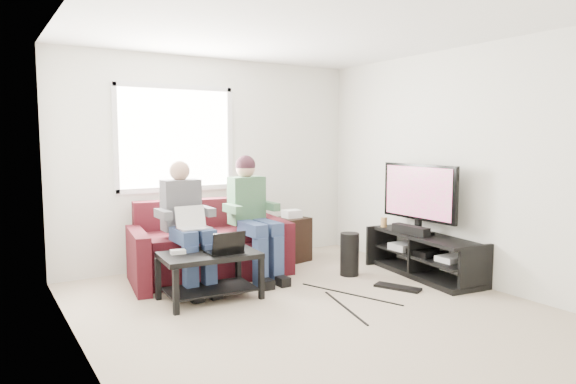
{
  "coord_description": "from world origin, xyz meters",
  "views": [
    {
      "loc": [
        -2.65,
        -3.83,
        1.6
      ],
      "look_at": [
        0.1,
        0.6,
        1.05
      ],
      "focal_mm": 32.0,
      "sensor_mm": 36.0,
      "label": 1
    }
  ],
  "objects_px": {
    "sofa": "(210,248)",
    "subwoofer": "(350,254)",
    "tv_stand": "(424,258)",
    "end_table": "(292,238)",
    "coffee_table": "(210,265)",
    "tv": "(419,194)"
  },
  "relations": [
    {
      "from": "sofa",
      "to": "coffee_table",
      "type": "height_order",
      "value": "sofa"
    },
    {
      "from": "tv",
      "to": "subwoofer",
      "type": "relative_size",
      "value": 2.2
    },
    {
      "from": "coffee_table",
      "to": "end_table",
      "type": "height_order",
      "value": "end_table"
    },
    {
      "from": "coffee_table",
      "to": "tv",
      "type": "distance_m",
      "value": 2.56
    },
    {
      "from": "sofa",
      "to": "subwoofer",
      "type": "bearing_deg",
      "value": -31.63
    },
    {
      "from": "sofa",
      "to": "subwoofer",
      "type": "distance_m",
      "value": 1.64
    },
    {
      "from": "tv",
      "to": "subwoofer",
      "type": "bearing_deg",
      "value": 150.86
    },
    {
      "from": "tv_stand",
      "to": "subwoofer",
      "type": "distance_m",
      "value": 0.86
    },
    {
      "from": "tv",
      "to": "end_table",
      "type": "height_order",
      "value": "tv"
    },
    {
      "from": "sofa",
      "to": "coffee_table",
      "type": "xyz_separation_m",
      "value": [
        -0.36,
        -0.83,
        0.03
      ]
    },
    {
      "from": "coffee_table",
      "to": "tv",
      "type": "height_order",
      "value": "tv"
    },
    {
      "from": "tv",
      "to": "sofa",
      "type": "bearing_deg",
      "value": 149.19
    },
    {
      "from": "sofa",
      "to": "subwoofer",
      "type": "xyz_separation_m",
      "value": [
        1.39,
        -0.86,
        -0.07
      ]
    },
    {
      "from": "subwoofer",
      "to": "sofa",
      "type": "bearing_deg",
      "value": 148.37
    },
    {
      "from": "tv",
      "to": "subwoofer",
      "type": "height_order",
      "value": "tv"
    },
    {
      "from": "tv_stand",
      "to": "end_table",
      "type": "xyz_separation_m",
      "value": [
        -0.89,
        1.47,
        0.08
      ]
    },
    {
      "from": "tv_stand",
      "to": "end_table",
      "type": "bearing_deg",
      "value": 121.12
    },
    {
      "from": "tv",
      "to": "coffee_table",
      "type": "bearing_deg",
      "value": 170.42
    },
    {
      "from": "end_table",
      "to": "coffee_table",
      "type": "bearing_deg",
      "value": -148.7
    },
    {
      "from": "coffee_table",
      "to": "tv_stand",
      "type": "bearing_deg",
      "value": -11.83
    },
    {
      "from": "coffee_table",
      "to": "tv_stand",
      "type": "relative_size",
      "value": 0.64
    },
    {
      "from": "tv_stand",
      "to": "subwoofer",
      "type": "bearing_deg",
      "value": 145.1
    }
  ]
}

